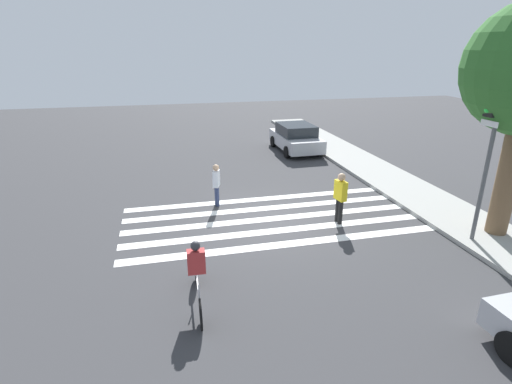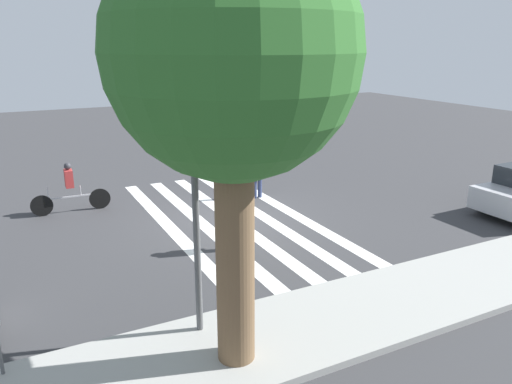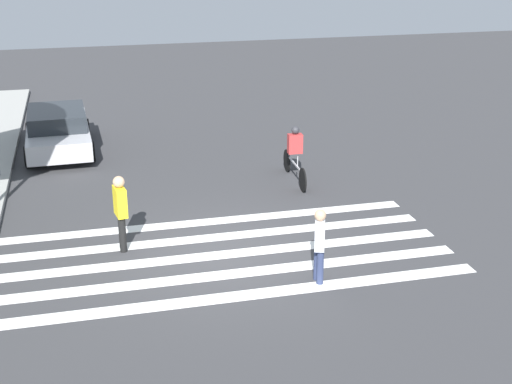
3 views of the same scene
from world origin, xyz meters
TOP-DOWN VIEW (x-y plane):
  - ground_plane at (0.00, 0.00)m, footprint 60.00×60.00m
  - sidewalk_curb at (0.00, 6.25)m, footprint 36.00×2.50m
  - crosswalk_stripes at (0.00, 0.00)m, footprint 4.25×10.00m
  - traffic_light at (3.14, 5.37)m, footprint 0.60×0.50m
  - pedestrian_adult_tall_backpack at (0.82, 2.17)m, footprint 0.51×0.29m
  - pedestrian_adult_yellow_jacket at (-1.70, -1.61)m, footprint 0.48×0.33m
  - cyclist_mid_street at (4.27, -2.90)m, footprint 2.41×0.41m
  - car_parked_silver_sedan at (-8.79, 3.89)m, footprint 4.17×2.13m

SIDE VIEW (x-z plane):
  - ground_plane at x=0.00m, z-range 0.00..0.00m
  - crosswalk_stripes at x=0.00m, z-range 0.00..0.01m
  - sidewalk_curb at x=0.00m, z-range 0.00..0.14m
  - car_parked_silver_sedan at x=-8.79m, z-range 0.01..1.54m
  - cyclist_mid_street at x=4.27m, z-range 0.06..1.68m
  - pedestrian_adult_yellow_jacket at x=-1.70m, z-range 0.10..1.69m
  - pedestrian_adult_tall_backpack at x=0.82m, z-range 0.11..1.87m
  - traffic_light at x=3.14m, z-range 0.97..5.86m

